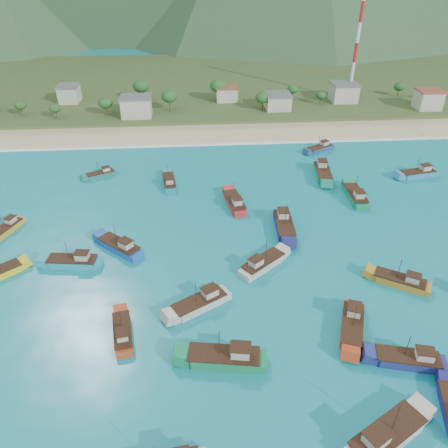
{
  "coord_description": "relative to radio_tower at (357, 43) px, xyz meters",
  "views": [
    {
      "loc": [
        -13.65,
        -60.74,
        54.15
      ],
      "look_at": [
        -7.79,
        18.0,
        3.0
      ],
      "focal_mm": 35.0,
      "sensor_mm": 36.0,
      "label": 1
    }
  ],
  "objects": [
    {
      "name": "surf_line",
      "position": [
        -48.6,
        -38.5,
        -22.6
      ],
      "size": [
        400.0,
        2.5,
        0.08
      ],
      "primitive_type": "cube",
      "color": "white",
      "rests_on": "ground"
    },
    {
      "name": "boat_10",
      "position": [
        -58.72,
        -124.37,
        -21.68
      ],
      "size": [
        12.63,
        5.47,
        7.22
      ],
      "rotation": [
        0.0,
        0.0,
        1.41
      ],
      "color": "#157F4D",
      "rests_on": "ground"
    },
    {
      "name": "boat_19",
      "position": [
        -87.89,
        -58.74,
        -22.1
      ],
      "size": [
        8.52,
        5.77,
        4.89
      ],
      "rotation": [
        0.0,
        0.0,
        2.02
      ],
      "color": "#206E68",
      "rests_on": "ground"
    },
    {
      "name": "radio_tower",
      "position": [
        0.0,
        0.0,
        0.0
      ],
      "size": [
        1.2,
        1.2,
        42.0
      ],
      "color": "red",
      "rests_on": "ground"
    },
    {
      "name": "boat_0",
      "position": [
        -27.26,
        -63.17,
        -21.68
      ],
      "size": [
        5.07,
        12.56,
        7.22
      ],
      "rotation": [
        0.0,
        0.0,
        3.02
      ],
      "color": "#167D62",
      "rests_on": "ground"
    },
    {
      "name": "land",
      "position": [
        -48.6,
        32.0,
        -22.6
      ],
      "size": [
        400.0,
        110.0,
        2.4
      ],
      "primitive_type": "cube",
      "color": "#385123",
      "rests_on": "ground"
    },
    {
      "name": "boat_5",
      "position": [
        -52.83,
        -77.44,
        -21.81
      ],
      "size": [
        5.05,
        11.34,
        6.47
      ],
      "rotation": [
        0.0,
        0.0,
        0.17
      ],
      "color": "#B82A2D",
      "rests_on": "ground"
    },
    {
      "name": "boat_18",
      "position": [
        -42.83,
        -88.51,
        -21.7
      ],
      "size": [
        4.12,
        12.18,
        7.1
      ],
      "rotation": [
        0.0,
        0.0,
        3.09
      ],
      "color": "navy",
      "rests_on": "ground"
    },
    {
      "name": "boat_17",
      "position": [
        -39.24,
        -138.41,
        -21.66
      ],
      "size": [
        12.63,
        9.23,
        7.33
      ],
      "rotation": [
        0.0,
        0.0,
        5.22
      ],
      "color": "beige",
      "rests_on": "ground"
    },
    {
      "name": "boat_26",
      "position": [
        -62.18,
        -111.91,
        -21.81
      ],
      "size": [
        11.17,
        8.38,
        6.52
      ],
      "rotation": [
        0.0,
        0.0,
        2.1
      ],
      "color": "beige",
      "rests_on": "ground"
    },
    {
      "name": "boat_14",
      "position": [
        -49.66,
        -101.67,
        -21.84
      ],
      "size": [
        10.31,
        9.21,
        6.33
      ],
      "rotation": [
        0.0,
        0.0,
        5.4
      ],
      "color": "beige",
      "rests_on": "ground"
    },
    {
      "name": "vegetation",
      "position": [
        -53.08,
        -4.53,
        -17.37
      ],
      "size": [
        274.67,
        26.08,
        8.63
      ],
      "color": "#235623",
      "rests_on": "ground"
    },
    {
      "name": "boat_13",
      "position": [
        -104.34,
        -84.8,
        -22.01
      ],
      "size": [
        6.02,
        9.46,
        5.39
      ],
      "rotation": [
        0.0,
        0.0,
        2.74
      ],
      "color": "gold",
      "rests_on": "ground"
    },
    {
      "name": "boat_7",
      "position": [
        -1.18,
        -65.28,
        -21.84
      ],
      "size": [
        11.09,
        5.15,
        6.31
      ],
      "rotation": [
        0.0,
        0.0,
        1.76
      ],
      "color": "teal",
      "rests_on": "ground"
    },
    {
      "name": "boat_25",
      "position": [
        -86.93,
        -98.28,
        -21.84
      ],
      "size": [
        11.01,
        4.43,
        6.33
      ],
      "rotation": [
        0.0,
        0.0,
        1.45
      ],
      "color": "teal",
      "rests_on": "ground"
    },
    {
      "name": "village",
      "position": [
        -47.59,
        -6.81,
        -17.94
      ],
      "size": [
        221.63,
        26.92,
        7.25
      ],
      "color": "beige",
      "rests_on": "ground"
    },
    {
      "name": "boat_6",
      "position": [
        -78.39,
        -93.83,
        -21.81
      ],
      "size": [
        10.38,
        9.73,
        6.5
      ],
      "rotation": [
        0.0,
        0.0,
        0.85
      ],
      "color": "#2254AD",
      "rests_on": "ground"
    },
    {
      "name": "ground",
      "position": [
        -48.6,
        -108.0,
        -22.6
      ],
      "size": [
        600.0,
        600.0,
        0.0
      ],
      "primitive_type": "plane",
      "color": "#0D7B90",
      "rests_on": "ground"
    },
    {
      "name": "boat_1",
      "position": [
        -23.45,
        -45.9,
        -21.99
      ],
      "size": [
        9.5,
        6.96,
        5.52
      ],
      "rotation": [
        0.0,
        0.0,
        2.08
      ],
      "color": "navy",
      "rests_on": "ground"
    },
    {
      "name": "boat_3",
      "position": [
        -30.93,
        -126.6,
        -21.85
      ],
      "size": [
        11.03,
        5.54,
        6.26
      ],
      "rotation": [
        0.0,
        0.0,
        1.33
      ],
      "color": "navy",
      "rests_on": "ground"
    },
    {
      "name": "beach",
      "position": [
        -48.6,
        -29.0,
        -22.6
      ],
      "size": [
        400.0,
        18.0,
        1.2
      ],
      "primitive_type": "cube",
      "color": "beige",
      "rests_on": "ground"
    },
    {
      "name": "boat_20",
      "position": [
        -69.09,
        -65.32,
        -21.92
      ],
      "size": [
        4.01,
        10.21,
        5.88
      ],
      "rotation": [
        0.0,
        0.0,
        0.11
      ],
      "color": "teal",
      "rests_on": "ground"
    },
    {
      "name": "boat_9",
      "position": [
        -74.99,
        -117.81,
        -22.0
      ],
      "size": [
        4.34,
        9.61,
        5.48
      ],
      "rotation": [
        0.0,
        0.0,
        0.18
      ],
      "color": "#A43F1E",
      "rests_on": "ground"
    },
    {
      "name": "boat_4",
      "position": [
        -24.62,
        -108.76,
        -21.89
      ],
      "size": [
        10.31,
        7.97,
        6.05
      ],
      "rotation": [
        0.0,
        0.0,
        1.02
      ],
      "color": "#B77F22",
      "rests_on": "ground"
    },
    {
      "name": "boat_11",
      "position": [
        -37.32,
        -119.11,
        -21.8
      ],
      "size": [
        7.02,
        11.54,
        6.56
      ],
      "rotation": [
        0.0,
        0.0,
        2.78
      ],
      "color": "#BD3A1D",
      "rests_on": "ground"
    },
    {
      "name": "boat_29",
      "position": [
        -22.47,
        -76.41,
        -21.77
      ],
      "size": [
        3.55,
        11.45,
        6.73
      ],
      "rotation": [
        0.0,
        0.0,
        6.27
      ],
      "color": "#177F52",
      "rests_on": "ground"
    }
  ]
}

